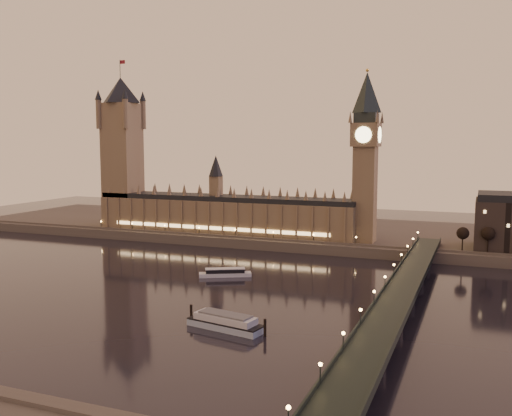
{
  "coord_description": "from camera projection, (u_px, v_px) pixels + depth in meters",
  "views": [
    {
      "loc": [
        120.15,
        -223.14,
        66.44
      ],
      "look_at": [
        17.21,
        35.0,
        34.44
      ],
      "focal_mm": 40.0,
      "sensor_mm": 36.0,
      "label": 1
    }
  ],
  "objects": [
    {
      "name": "ground",
      "position": [
        192.0,
        290.0,
        257.72
      ],
      "size": [
        700.0,
        700.0,
        0.0
      ],
      "primitive_type": "plane",
      "color": "black",
      "rests_on": "ground"
    },
    {
      "name": "far_embankment",
      "position": [
        342.0,
        234.0,
        398.6
      ],
      "size": [
        560.0,
        130.0,
        6.0
      ],
      "primitive_type": "cube",
      "color": "#423D35",
      "rests_on": "ground"
    },
    {
      "name": "palace_of_westminster",
      "position": [
        224.0,
        210.0,
        381.65
      ],
      "size": [
        180.0,
        26.62,
        52.0
      ],
      "color": "brown",
      "rests_on": "ground"
    },
    {
      "name": "victoria_tower",
      "position": [
        122.0,
        143.0,
        406.01
      ],
      "size": [
        31.68,
        31.68,
        118.0
      ],
      "color": "brown",
      "rests_on": "ground"
    },
    {
      "name": "big_ben",
      "position": [
        366.0,
        147.0,
        342.19
      ],
      "size": [
        17.68,
        17.68,
        104.0
      ],
      "color": "brown",
      "rests_on": "ground"
    },
    {
      "name": "westminster_bridge",
      "position": [
        399.0,
        299.0,
        223.38
      ],
      "size": [
        13.2,
        260.0,
        15.3
      ],
      "color": "black",
      "rests_on": "ground"
    },
    {
      "name": "bare_tree_0",
      "position": [
        463.0,
        233.0,
        315.51
      ],
      "size": [
        6.84,
        6.84,
        13.92
      ],
      "color": "black",
      "rests_on": "ground"
    },
    {
      "name": "bare_tree_1",
      "position": [
        492.0,
        235.0,
        310.03
      ],
      "size": [
        6.84,
        6.84,
        13.92
      ],
      "color": "black",
      "rests_on": "ground"
    },
    {
      "name": "cruise_boat_a",
      "position": [
        225.0,
        273.0,
        283.95
      ],
      "size": [
        25.63,
        16.99,
        4.16
      ],
      "rotation": [
        0.0,
        0.0,
        0.48
      ],
      "color": "silver",
      "rests_on": "ground"
    },
    {
      "name": "moored_barge",
      "position": [
        225.0,
        322.0,
        203.75
      ],
      "size": [
        32.88,
        13.32,
        6.13
      ],
      "rotation": [
        0.0,
        0.0,
        -0.19
      ],
      "color": "#9CB1C7",
      "rests_on": "ground"
    }
  ]
}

